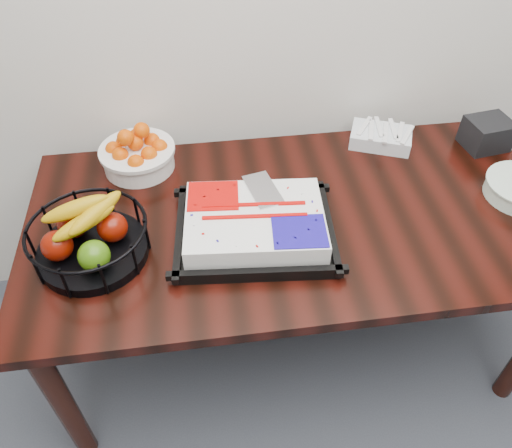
{
  "coord_description": "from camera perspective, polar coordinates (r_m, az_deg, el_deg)",
  "views": [
    {
      "loc": [
        -0.3,
        0.81,
        1.9
      ],
      "look_at": [
        -0.15,
        1.89,
        0.83
      ],
      "focal_mm": 35.0,
      "sensor_mm": 36.0,
      "label": 1
    }
  ],
  "objects": [
    {
      "name": "table",
      "position": [
        1.75,
        4.4,
        -0.8
      ],
      "size": [
        1.8,
        0.9,
        0.75
      ],
      "color": "black",
      "rests_on": "ground"
    },
    {
      "name": "cake_tray",
      "position": [
        1.57,
        -0.15,
        -0.1
      ],
      "size": [
        0.53,
        0.43,
        0.1
      ],
      "color": "black",
      "rests_on": "table"
    },
    {
      "name": "tangerine_bowl",
      "position": [
        1.88,
        -13.44,
        8.17
      ],
      "size": [
        0.27,
        0.27,
        0.17
      ],
      "color": "white",
      "rests_on": "table"
    },
    {
      "name": "fruit_basket",
      "position": [
        1.57,
        -18.56,
        -1.43
      ],
      "size": [
        0.36,
        0.36,
        0.19
      ],
      "color": "black",
      "rests_on": "table"
    },
    {
      "name": "fork_bag",
      "position": [
        2.03,
        14.06,
        9.64
      ],
      "size": [
        0.27,
        0.22,
        0.07
      ],
      "color": "silver",
      "rests_on": "table"
    },
    {
      "name": "napkin_box",
      "position": [
        2.14,
        24.88,
        9.36
      ],
      "size": [
        0.18,
        0.16,
        0.11
      ],
      "primitive_type": "cube",
      "rotation": [
        0.0,
        0.0,
        0.14
      ],
      "color": "black",
      "rests_on": "table"
    }
  ]
}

